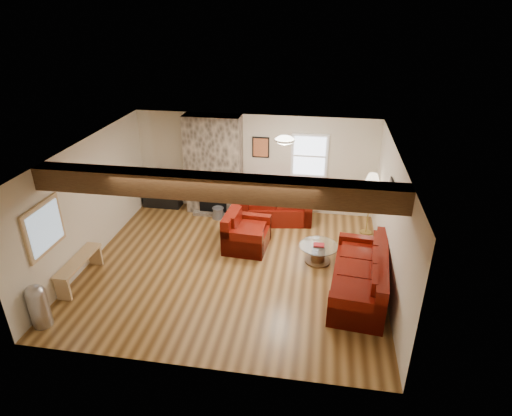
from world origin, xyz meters
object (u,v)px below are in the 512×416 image
(loveseat, at_px, (275,203))
(television, at_px, (161,181))
(armchair_red, at_px, (247,230))
(coffee_table, at_px, (318,254))
(sofa_three, at_px, (359,273))
(tv_cabinet, at_px, (163,197))
(floor_lamp, at_px, (372,183))

(loveseat, distance_m, television, 3.07)
(loveseat, xyz_separation_m, armchair_red, (-0.46, -1.42, -0.04))
(coffee_table, xyz_separation_m, television, (-4.16, 2.08, 0.50))
(sofa_three, relative_size, coffee_table, 2.78)
(coffee_table, height_order, tv_cabinet, tv_cabinet)
(tv_cabinet, bearing_deg, armchair_red, -33.67)
(loveseat, bearing_deg, floor_lamp, -17.55)
(sofa_three, distance_m, television, 5.79)
(sofa_three, bearing_deg, floor_lamp, 177.93)
(coffee_table, bearing_deg, television, 153.43)
(coffee_table, bearing_deg, floor_lamp, 52.72)
(armchair_red, xyz_separation_m, floor_lamp, (2.66, 1.07, 0.86))
(tv_cabinet, bearing_deg, loveseat, -5.62)
(floor_lamp, bearing_deg, loveseat, 170.81)
(sofa_three, relative_size, loveseat, 1.30)
(loveseat, xyz_separation_m, coffee_table, (1.12, -1.78, -0.26))
(loveseat, bearing_deg, sofa_three, -63.66)
(sofa_three, height_order, loveseat, loveseat)
(armchair_red, relative_size, floor_lamp, 0.69)
(loveseat, distance_m, floor_lamp, 2.38)
(armchair_red, height_order, television, television)
(coffee_table, relative_size, television, 1.09)
(sofa_three, xyz_separation_m, television, (-4.93, 3.02, 0.27))
(television, bearing_deg, sofa_three, -31.48)
(tv_cabinet, height_order, television, television)
(floor_lamp, bearing_deg, television, 172.88)
(sofa_three, distance_m, armchair_red, 2.68)
(loveseat, relative_size, armchair_red, 1.68)
(armchair_red, xyz_separation_m, tv_cabinet, (-2.59, 1.72, -0.17))
(sofa_three, distance_m, tv_cabinet, 5.78)
(armchair_red, bearing_deg, floor_lamp, -64.38)
(coffee_table, bearing_deg, loveseat, 122.06)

